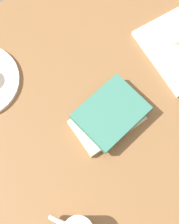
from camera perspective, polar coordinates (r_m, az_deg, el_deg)
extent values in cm
cube|color=brown|center=(107.10, 5.82, 5.98)|extent=(110.00, 90.00, 4.00)
cylinder|color=silver|center=(110.58, 13.63, 12.40)|extent=(5.76, 5.76, 2.37)
cylinder|color=#D6572A|center=(109.84, 13.74, 12.62)|extent=(4.72, 4.72, 0.40)
cube|color=beige|center=(98.46, 2.95, -1.48)|extent=(20.39, 13.55, 2.30)
cube|color=#387260|center=(96.56, 3.64, -0.15)|extent=(19.97, 16.25, 2.76)
torus|color=white|center=(91.48, -5.01, -17.87)|extent=(4.02, 6.31, 6.48)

